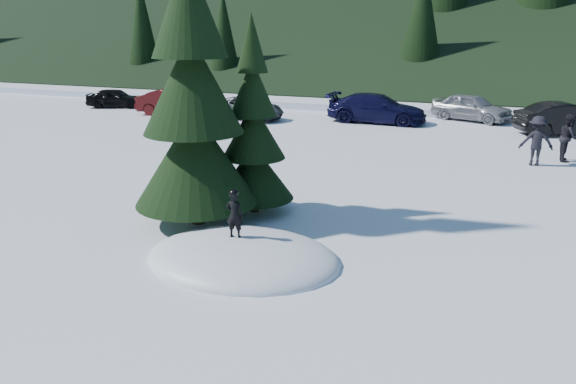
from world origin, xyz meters
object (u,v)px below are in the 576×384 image
at_px(child_skier, 235,215).
at_px(car_1, 175,102).
at_px(car_0, 116,98).
at_px(car_2, 248,108).
at_px(adult_2, 537,141).
at_px(car_3, 377,108).
at_px(spruce_short, 253,138).
at_px(car_5, 567,119).
at_px(car_4, 472,107).
at_px(adult_0, 569,137).
at_px(spruce_tall, 192,97).

bearing_deg(child_skier, car_1, -62.66).
bearing_deg(car_0, car_2, -115.43).
xyz_separation_m(adult_2, car_3, (-7.70, 7.29, -0.16)).
relative_size(spruce_short, car_0, 1.51).
bearing_deg(car_1, car_5, -96.32).
height_order(adult_2, car_4, adult_2).
height_order(car_3, car_4, car_3).
relative_size(car_2, car_4, 1.02).
bearing_deg(spruce_short, car_0, 137.39).
xyz_separation_m(adult_0, car_4, (-4.18, 8.54, -0.18)).
xyz_separation_m(child_skier, adult_2, (6.49, 11.90, -0.08)).
xyz_separation_m(spruce_short, car_1, (-11.79, 14.47, -1.37)).
bearing_deg(car_0, car_1, -122.46).
height_order(spruce_short, car_3, spruce_short).
height_order(car_2, car_5, car_5).
xyz_separation_m(car_0, car_3, (16.70, 0.50, 0.16)).
bearing_deg(car_4, adult_2, -139.99).
height_order(spruce_tall, car_2, spruce_tall).
height_order(adult_0, adult_2, adult_2).
xyz_separation_m(spruce_tall, car_0, (-15.95, 16.99, -2.71)).
distance_m(car_0, car_1, 5.28).
distance_m(spruce_short, car_4, 19.15).
bearing_deg(car_3, adult_2, -132.45).
bearing_deg(car_0, spruce_tall, -157.02).
distance_m(spruce_tall, spruce_short, 2.11).
bearing_deg(car_5, car_0, 67.72).
bearing_deg(car_3, spruce_short, -178.13).
distance_m(car_2, car_3, 7.11).
relative_size(spruce_tall, spruce_short, 1.60).
bearing_deg(car_5, adult_2, 144.89).
distance_m(adult_2, car_2, 15.82).
bearing_deg(car_3, child_skier, -175.40).
height_order(adult_2, car_0, adult_2).
relative_size(adult_0, car_3, 0.35).
bearing_deg(car_2, adult_2, -90.32).
relative_size(car_2, car_3, 0.84).
bearing_deg(adult_2, spruce_tall, 43.69).
bearing_deg(car_2, spruce_tall, -137.29).
height_order(child_skier, car_2, child_skier).
height_order(spruce_tall, adult_2, spruce_tall).
distance_m(spruce_short, car_3, 16.15).
relative_size(child_skier, car_4, 0.24).
distance_m(spruce_short, child_skier, 3.42).
relative_size(child_skier, car_5, 0.22).
relative_size(adult_0, adult_2, 0.99).
bearing_deg(spruce_short, child_skier, -72.74).
xyz_separation_m(car_1, car_3, (11.55, 1.62, 0.03)).
xyz_separation_m(spruce_short, car_3, (-0.25, 16.09, -1.34)).
relative_size(child_skier, car_2, 0.24).
bearing_deg(adult_2, spruce_short, 43.08).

